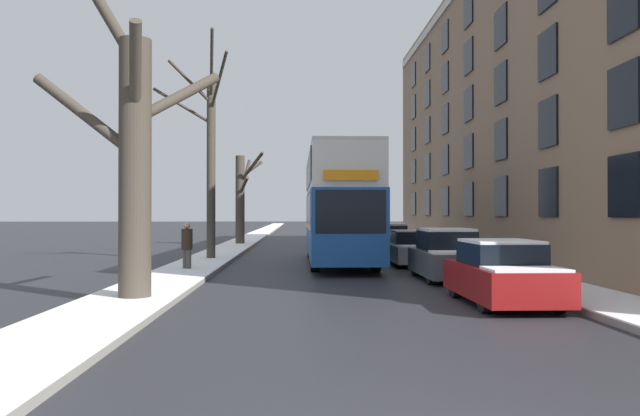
% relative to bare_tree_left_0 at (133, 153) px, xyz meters
% --- Properties ---
extents(sidewalk_left, '(2.08, 130.00, 0.16)m').
position_rel_bare_tree_left_0_xyz_m(sidewalk_left, '(-0.06, 43.22, -3.30)').
color(sidewalk_left, gray).
rests_on(sidewalk_left, ground).
extents(sidewalk_right, '(2.08, 130.00, 0.16)m').
position_rel_bare_tree_left_0_xyz_m(sidewalk_right, '(10.37, 43.22, -3.30)').
color(sidewalk_right, gray).
rests_on(sidewalk_right, ground).
extents(terrace_facade_right, '(9.10, 35.28, 13.35)m').
position_rel_bare_tree_left_0_xyz_m(terrace_facade_right, '(15.90, 13.63, 3.30)').
color(terrace_facade_right, '#8C7056').
rests_on(terrace_facade_right, ground).
extents(bare_tree_left_0, '(4.16, 3.25, 8.15)m').
position_rel_bare_tree_left_0_xyz_m(bare_tree_left_0, '(0.00, 0.00, 0.00)').
color(bare_tree_left_0, '#423A30').
rests_on(bare_tree_left_0, ground).
extents(bare_tree_left_1, '(3.39, 2.36, 9.28)m').
position_rel_bare_tree_left_0_xyz_m(bare_tree_left_1, '(-0.00, 12.21, 1.03)').
color(bare_tree_left_1, '#423A30').
rests_on(bare_tree_left_1, ground).
extents(bare_tree_left_2, '(1.93, 2.86, 5.80)m').
position_rel_bare_tree_left_0_xyz_m(bare_tree_left_2, '(0.14, 25.21, -0.25)').
color(bare_tree_left_2, '#423A30').
rests_on(bare_tree_left_2, ground).
extents(double_decker_bus, '(2.49, 11.28, 4.45)m').
position_rel_bare_tree_left_0_xyz_m(double_decker_bus, '(5.35, 10.91, -0.87)').
color(double_decker_bus, '#194C99').
rests_on(double_decker_bus, ground).
extents(parked_car_0, '(1.73, 3.93, 1.43)m').
position_rel_bare_tree_left_0_xyz_m(parked_car_0, '(8.24, -0.37, -2.72)').
color(parked_car_0, maroon).
rests_on(parked_car_0, ground).
extents(parked_car_1, '(1.72, 3.90, 1.57)m').
position_rel_bare_tree_left_0_xyz_m(parked_car_1, '(8.24, 4.74, -2.67)').
color(parked_car_1, '#474C56').
rests_on(parked_car_1, ground).
extents(parked_car_2, '(1.87, 4.49, 1.36)m').
position_rel_bare_tree_left_0_xyz_m(parked_car_2, '(8.24, 10.47, -2.75)').
color(parked_car_2, '#9EA3AD').
rests_on(parked_car_2, ground).
extents(parked_car_3, '(1.83, 4.13, 1.53)m').
position_rel_bare_tree_left_0_xyz_m(parked_car_3, '(8.24, 16.88, -2.68)').
color(parked_car_3, black).
rests_on(parked_car_3, ground).
extents(pedestrian_left_sidewalk, '(0.38, 0.38, 1.72)m').
position_rel_bare_tree_left_0_xyz_m(pedestrian_left_sidewalk, '(-0.06, 7.21, -2.44)').
color(pedestrian_left_sidewalk, '#4C4742').
rests_on(pedestrian_left_sidewalk, ground).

